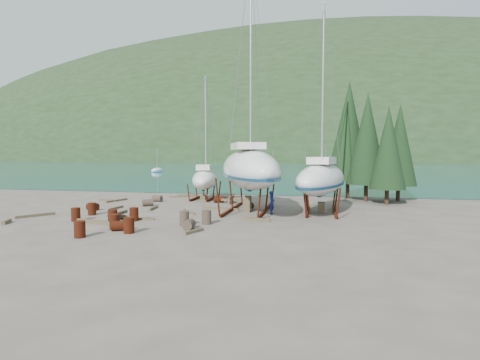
% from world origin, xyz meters
% --- Properties ---
extents(ground, '(600.00, 600.00, 0.00)m').
position_xyz_m(ground, '(0.00, 0.00, 0.00)').
color(ground, '#564D44').
rests_on(ground, ground).
extents(bay_water, '(700.00, 700.00, 0.00)m').
position_xyz_m(bay_water, '(0.00, 315.00, 0.01)').
color(bay_water, '#19677E').
rests_on(bay_water, ground).
extents(far_hill, '(800.00, 360.00, 110.00)m').
position_xyz_m(far_hill, '(0.00, 320.00, 0.00)').
color(far_hill, black).
rests_on(far_hill, ground).
extents(far_house_left, '(6.60, 5.60, 5.60)m').
position_xyz_m(far_house_left, '(-60.00, 190.00, 2.92)').
color(far_house_left, beige).
rests_on(far_house_left, ground).
extents(far_house_center, '(6.60, 5.60, 5.60)m').
position_xyz_m(far_house_center, '(-20.00, 190.00, 2.92)').
color(far_house_center, beige).
rests_on(far_house_center, ground).
extents(far_house_right, '(6.60, 5.60, 5.60)m').
position_xyz_m(far_house_right, '(30.00, 190.00, 2.92)').
color(far_house_right, beige).
rests_on(far_house_right, ground).
extents(cypress_near_right, '(3.60, 3.60, 10.00)m').
position_xyz_m(cypress_near_right, '(12.50, 12.00, 5.79)').
color(cypress_near_right, black).
rests_on(cypress_near_right, ground).
extents(cypress_mid_right, '(3.06, 3.06, 8.50)m').
position_xyz_m(cypress_mid_right, '(14.00, 10.00, 4.92)').
color(cypress_mid_right, black).
rests_on(cypress_mid_right, ground).
extents(cypress_back_left, '(4.14, 4.14, 11.50)m').
position_xyz_m(cypress_back_left, '(11.00, 14.00, 6.66)').
color(cypress_back_left, black).
rests_on(cypress_back_left, ground).
extents(cypress_far_right, '(3.24, 3.24, 9.00)m').
position_xyz_m(cypress_far_right, '(15.50, 13.00, 5.21)').
color(cypress_far_right, black).
rests_on(cypress_far_right, ground).
extents(moored_boat_left, '(2.00, 5.00, 6.05)m').
position_xyz_m(moored_boat_left, '(-30.00, 60.00, 0.39)').
color(moored_boat_left, white).
rests_on(moored_boat_left, ground).
extents(moored_boat_mid, '(2.00, 5.00, 6.05)m').
position_xyz_m(moored_boat_mid, '(10.00, 80.00, 0.39)').
color(moored_boat_mid, white).
rests_on(moored_boat_mid, ground).
extents(moored_boat_far, '(2.00, 5.00, 6.05)m').
position_xyz_m(moored_boat_far, '(-8.00, 110.00, 0.39)').
color(moored_boat_far, white).
rests_on(moored_boat_far, ground).
extents(large_sailboat_near, '(7.96, 13.39, 20.28)m').
position_xyz_m(large_sailboat_near, '(2.91, 4.06, 3.26)').
color(large_sailboat_near, white).
rests_on(large_sailboat_near, ground).
extents(large_sailboat_far, '(4.95, 10.22, 15.57)m').
position_xyz_m(large_sailboat_far, '(8.39, 4.25, 2.55)').
color(large_sailboat_far, white).
rests_on(large_sailboat_far, ground).
extents(small_sailboat_shore, '(3.89, 7.74, 11.86)m').
position_xyz_m(small_sailboat_shore, '(-2.60, 10.41, 1.95)').
color(small_sailboat_shore, white).
rests_on(small_sailboat_shore, ground).
extents(worker, '(0.45, 0.65, 1.70)m').
position_xyz_m(worker, '(4.86, 2.73, 0.85)').
color(worker, navy).
rests_on(worker, ground).
extents(drum_0, '(0.58, 0.58, 0.88)m').
position_xyz_m(drum_0, '(-7.36, -2.69, 0.44)').
color(drum_0, '#521D0E').
rests_on(drum_0, ground).
extents(drum_1, '(0.63, 0.91, 0.58)m').
position_xyz_m(drum_1, '(0.81, -3.74, 0.29)').
color(drum_1, '#2D2823').
rests_on(drum_1, ground).
extents(drum_2, '(1.00, 0.78, 0.58)m').
position_xyz_m(drum_2, '(-9.05, 1.74, 0.29)').
color(drum_2, '#521D0E').
rests_on(drum_2, ground).
extents(drum_3, '(0.58, 0.58, 0.88)m').
position_xyz_m(drum_3, '(-4.10, -6.93, 0.44)').
color(drum_3, '#521D0E').
rests_on(drum_3, ground).
extents(drum_4, '(1.02, 0.83, 0.58)m').
position_xyz_m(drum_4, '(-0.62, 8.24, 0.29)').
color(drum_4, '#521D0E').
rests_on(drum_4, ground).
extents(drum_5, '(0.58, 0.58, 0.88)m').
position_xyz_m(drum_5, '(0.12, -2.67, 0.44)').
color(drum_5, '#2D2823').
rests_on(drum_5, ground).
extents(drum_6, '(0.71, 0.96, 0.58)m').
position_xyz_m(drum_6, '(2.84, 4.42, 0.29)').
color(drum_6, '#521D0E').
rests_on(drum_6, ground).
extents(drum_7, '(0.58, 0.58, 0.88)m').
position_xyz_m(drum_7, '(-2.10, -5.40, 0.44)').
color(drum_7, '#521D0E').
rests_on(drum_7, ground).
extents(drum_8, '(0.58, 0.58, 0.88)m').
position_xyz_m(drum_8, '(-7.78, -0.26, 0.44)').
color(drum_8, '#521D0E').
rests_on(drum_8, ground).
extents(drum_9, '(0.94, 0.68, 0.58)m').
position_xyz_m(drum_9, '(-6.37, 7.77, 0.29)').
color(drum_9, '#2D2823').
rests_on(drum_9, ground).
extents(drum_10, '(0.58, 0.58, 0.88)m').
position_xyz_m(drum_10, '(-3.47, -4.59, 0.44)').
color(drum_10, '#521D0E').
rests_on(drum_10, ground).
extents(drum_12, '(1.04, 0.89, 0.58)m').
position_xyz_m(drum_12, '(-2.95, -4.92, 0.29)').
color(drum_12, '#521D0E').
rests_on(drum_12, ground).
extents(drum_13, '(0.58, 0.58, 0.88)m').
position_xyz_m(drum_13, '(-3.67, -1.83, 0.44)').
color(drum_13, '#521D0E').
rests_on(drum_13, ground).
extents(drum_14, '(0.58, 0.58, 0.88)m').
position_xyz_m(drum_14, '(-4.56, -2.94, 0.44)').
color(drum_14, '#521D0E').
rests_on(drum_14, ground).
extents(drum_15, '(1.05, 0.98, 0.58)m').
position_xyz_m(drum_15, '(-5.90, 4.84, 0.29)').
color(drum_15, '#2D2823').
rests_on(drum_15, ground).
extents(drum_17, '(0.58, 0.58, 0.88)m').
position_xyz_m(drum_17, '(1.34, -1.97, 0.44)').
color(drum_17, '#2D2823').
rests_on(drum_17, ground).
extents(timber_0, '(2.13, 1.15, 0.14)m').
position_xyz_m(timber_0, '(-5.17, 12.80, 0.07)').
color(timber_0, brown).
rests_on(timber_0, ground).
extents(timber_1, '(1.85, 0.40, 0.19)m').
position_xyz_m(timber_1, '(4.19, -0.13, 0.10)').
color(timber_1, brown).
rests_on(timber_1, ground).
extents(timber_2, '(2.05, 0.61, 0.19)m').
position_xyz_m(timber_2, '(-11.07, 7.17, 0.09)').
color(timber_2, brown).
rests_on(timber_2, ground).
extents(timber_3, '(2.63, 0.62, 0.15)m').
position_xyz_m(timber_3, '(-3.82, -1.50, 0.07)').
color(timber_3, brown).
rests_on(timber_3, ground).
extents(timber_4, '(0.28, 2.03, 0.17)m').
position_xyz_m(timber_4, '(-7.65, 2.70, 0.09)').
color(timber_4, brown).
rests_on(timber_4, ground).
extents(timber_6, '(1.52, 1.59, 0.19)m').
position_xyz_m(timber_6, '(-0.24, 11.89, 0.10)').
color(timber_6, brown).
rests_on(timber_6, ground).
extents(timber_7, '(0.72, 1.46, 0.17)m').
position_xyz_m(timber_7, '(1.40, -4.59, 0.09)').
color(timber_7, brown).
rests_on(timber_7, ground).
extents(timber_8, '(0.46, 1.99, 0.19)m').
position_xyz_m(timber_8, '(-4.69, 3.24, 0.09)').
color(timber_8, brown).
rests_on(timber_8, ground).
extents(timber_9, '(2.52, 1.13, 0.15)m').
position_xyz_m(timber_9, '(-5.29, 11.44, 0.08)').
color(timber_9, brown).
rests_on(timber_9, ground).
extents(timber_10, '(3.12, 0.66, 0.16)m').
position_xyz_m(timber_10, '(0.59, 4.20, 0.08)').
color(timber_10, brown).
rests_on(timber_10, ground).
extents(timber_11, '(1.60, 1.90, 0.15)m').
position_xyz_m(timber_11, '(-1.25, 2.12, 0.08)').
color(timber_11, brown).
rests_on(timber_11, ground).
extents(timber_12, '(1.67, 1.49, 0.17)m').
position_xyz_m(timber_12, '(-4.44, -2.38, 0.08)').
color(timber_12, brown).
rests_on(timber_12, ground).
extents(timber_13, '(0.66, 1.11, 0.22)m').
position_xyz_m(timber_13, '(-11.14, -4.33, 0.11)').
color(timber_13, brown).
rests_on(timber_13, ground).
extents(timber_14, '(1.55, 2.27, 0.18)m').
position_xyz_m(timber_14, '(-11.24, -1.74, 0.09)').
color(timber_14, brown).
rests_on(timber_14, ground).
extents(timber_16, '(2.78, 0.87, 0.23)m').
position_xyz_m(timber_16, '(-5.65, -3.27, 0.11)').
color(timber_16, brown).
rests_on(timber_16, ground).
extents(timber_17, '(0.86, 2.52, 0.16)m').
position_xyz_m(timber_17, '(-10.14, 7.18, 0.08)').
color(timber_17, brown).
rests_on(timber_17, ground).
extents(timber_pile_fore, '(1.80, 1.80, 0.60)m').
position_xyz_m(timber_pile_fore, '(-4.64, -1.95, 0.30)').
color(timber_pile_fore, brown).
rests_on(timber_pile_fore, ground).
extents(timber_pile_aft, '(1.80, 1.80, 0.60)m').
position_xyz_m(timber_pile_aft, '(0.55, 8.06, 0.30)').
color(timber_pile_aft, brown).
rests_on(timber_pile_aft, ground).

